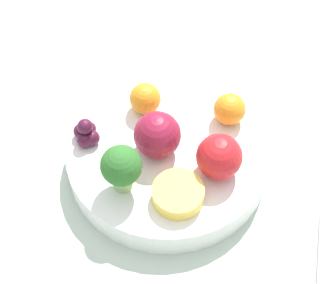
{
  "coord_description": "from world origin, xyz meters",
  "views": [
    {
      "loc": [
        -0.37,
        -0.13,
        0.6
      ],
      "look_at": [
        0.0,
        0.0,
        0.07
      ],
      "focal_mm": 60.0,
      "sensor_mm": 36.0,
      "label": 1
    }
  ],
  "objects_px": {
    "apple_red": "(219,157)",
    "orange_front": "(145,99)",
    "bowl": "(168,156)",
    "apple_green": "(157,135)",
    "broccoli": "(121,167)",
    "small_cup": "(178,194)",
    "grape_cluster": "(86,133)",
    "orange_back": "(230,109)"
  },
  "relations": [
    {
      "from": "apple_red",
      "to": "orange_front",
      "type": "xyz_separation_m",
      "value": [
        0.06,
        0.11,
        -0.01
      ]
    },
    {
      "from": "bowl",
      "to": "apple_red",
      "type": "height_order",
      "value": "apple_red"
    },
    {
      "from": "orange_front",
      "to": "apple_green",
      "type": "bearing_deg",
      "value": -146.45
    },
    {
      "from": "bowl",
      "to": "apple_green",
      "type": "distance_m",
      "value": 0.05
    },
    {
      "from": "apple_green",
      "to": "broccoli",
      "type": "bearing_deg",
      "value": 162.75
    },
    {
      "from": "small_cup",
      "to": "apple_green",
      "type": "bearing_deg",
      "value": 38.46
    },
    {
      "from": "small_cup",
      "to": "broccoli",
      "type": "bearing_deg",
      "value": 94.2
    },
    {
      "from": "apple_red",
      "to": "grape_cluster",
      "type": "distance_m",
      "value": 0.16
    },
    {
      "from": "broccoli",
      "to": "orange_front",
      "type": "bearing_deg",
      "value": 8.26
    },
    {
      "from": "apple_green",
      "to": "grape_cluster",
      "type": "relative_size",
      "value": 1.55
    },
    {
      "from": "apple_green",
      "to": "orange_front",
      "type": "xyz_separation_m",
      "value": [
        0.05,
        0.04,
        -0.01
      ]
    },
    {
      "from": "broccoli",
      "to": "grape_cluster",
      "type": "xyz_separation_m",
      "value": [
        0.05,
        0.07,
        -0.03
      ]
    },
    {
      "from": "orange_back",
      "to": "grape_cluster",
      "type": "xyz_separation_m",
      "value": [
        -0.09,
        0.15,
        -0.01
      ]
    },
    {
      "from": "orange_front",
      "to": "broccoli",
      "type": "bearing_deg",
      "value": -171.74
    },
    {
      "from": "orange_front",
      "to": "small_cup",
      "type": "distance_m",
      "value": 0.14
    },
    {
      "from": "broccoli",
      "to": "orange_front",
      "type": "relative_size",
      "value": 1.63
    },
    {
      "from": "orange_back",
      "to": "grape_cluster",
      "type": "bearing_deg",
      "value": 119.55
    },
    {
      "from": "broccoli",
      "to": "small_cup",
      "type": "relative_size",
      "value": 1.09
    },
    {
      "from": "apple_green",
      "to": "small_cup",
      "type": "relative_size",
      "value": 0.95
    },
    {
      "from": "broccoli",
      "to": "apple_red",
      "type": "xyz_separation_m",
      "value": [
        0.06,
        -0.09,
        -0.01
      ]
    },
    {
      "from": "orange_front",
      "to": "orange_back",
      "type": "relative_size",
      "value": 0.99
    },
    {
      "from": "small_cup",
      "to": "orange_back",
      "type": "bearing_deg",
      "value": -9.77
    },
    {
      "from": "bowl",
      "to": "broccoli",
      "type": "xyz_separation_m",
      "value": [
        -0.07,
        0.03,
        0.06
      ]
    },
    {
      "from": "apple_red",
      "to": "orange_front",
      "type": "relative_size",
      "value": 1.36
    },
    {
      "from": "bowl",
      "to": "orange_back",
      "type": "bearing_deg",
      "value": -41.04
    },
    {
      "from": "bowl",
      "to": "small_cup",
      "type": "xyz_separation_m",
      "value": [
        -0.06,
        -0.03,
        0.03
      ]
    },
    {
      "from": "orange_back",
      "to": "orange_front",
      "type": "bearing_deg",
      "value": 99.87
    },
    {
      "from": "orange_back",
      "to": "small_cup",
      "type": "xyz_separation_m",
      "value": [
        -0.13,
        0.02,
        -0.01
      ]
    },
    {
      "from": "apple_red",
      "to": "small_cup",
      "type": "relative_size",
      "value": 0.91
    },
    {
      "from": "bowl",
      "to": "small_cup",
      "type": "height_order",
      "value": "small_cup"
    },
    {
      "from": "broccoli",
      "to": "apple_green",
      "type": "distance_m",
      "value": 0.06
    },
    {
      "from": "orange_front",
      "to": "small_cup",
      "type": "height_order",
      "value": "orange_front"
    },
    {
      "from": "broccoli",
      "to": "apple_red",
      "type": "distance_m",
      "value": 0.11
    },
    {
      "from": "bowl",
      "to": "apple_red",
      "type": "bearing_deg",
      "value": -100.35
    },
    {
      "from": "bowl",
      "to": "broccoli",
      "type": "distance_m",
      "value": 0.09
    },
    {
      "from": "broccoli",
      "to": "orange_back",
      "type": "xyz_separation_m",
      "value": [
        0.13,
        -0.09,
        -0.02
      ]
    },
    {
      "from": "grape_cluster",
      "to": "bowl",
      "type": "bearing_deg",
      "value": -77.37
    },
    {
      "from": "bowl",
      "to": "orange_front",
      "type": "bearing_deg",
      "value": 44.66
    },
    {
      "from": "orange_front",
      "to": "small_cup",
      "type": "relative_size",
      "value": 0.67
    },
    {
      "from": "bowl",
      "to": "orange_front",
      "type": "relative_size",
      "value": 6.27
    },
    {
      "from": "apple_green",
      "to": "small_cup",
      "type": "xyz_separation_m",
      "value": [
        -0.06,
        -0.04,
        -0.02
      ]
    },
    {
      "from": "apple_green",
      "to": "bowl",
      "type": "bearing_deg",
      "value": -56.72
    }
  ]
}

